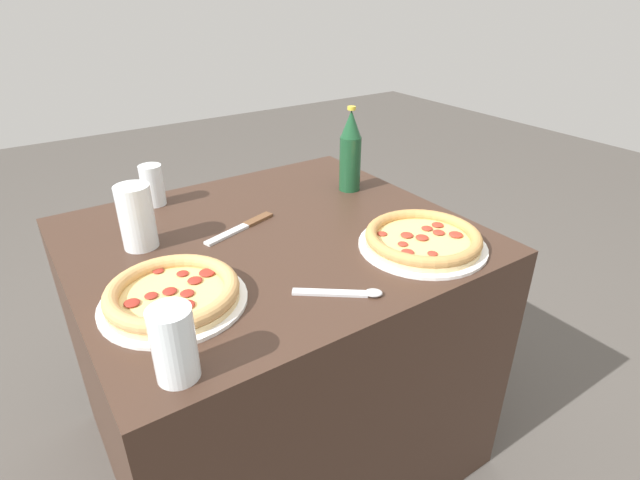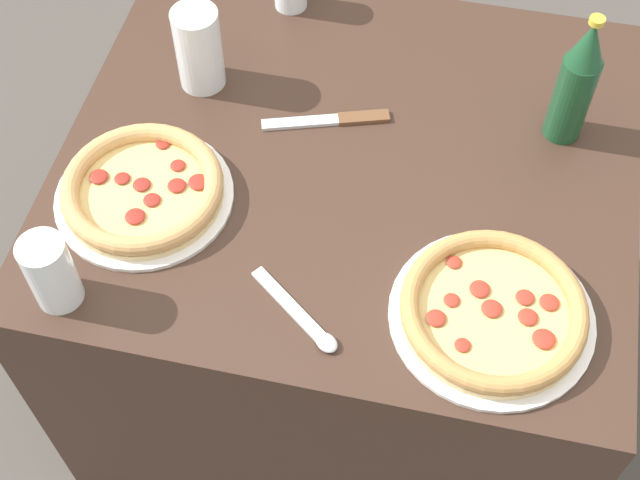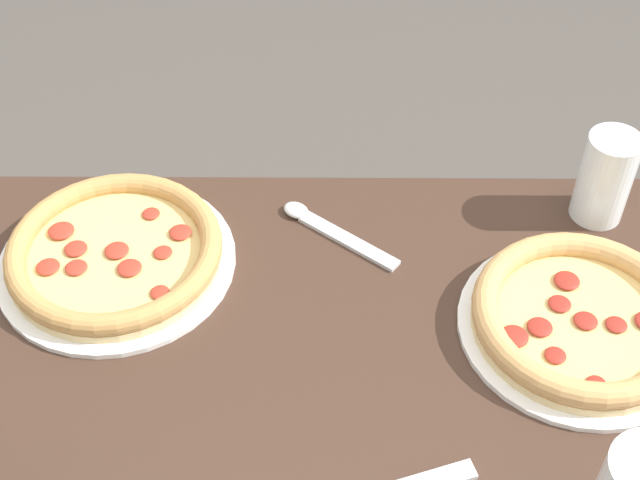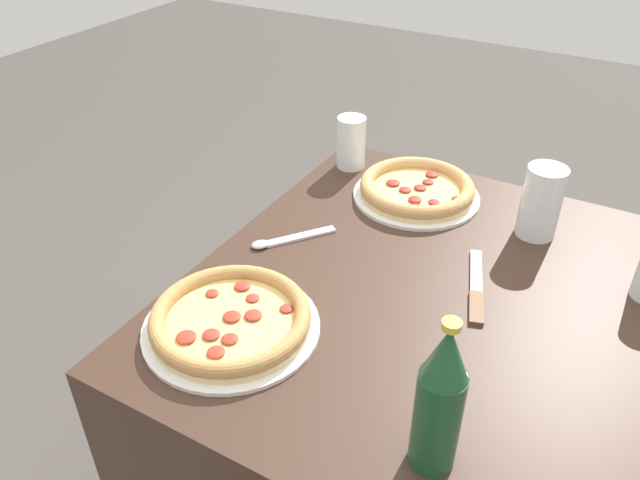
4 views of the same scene
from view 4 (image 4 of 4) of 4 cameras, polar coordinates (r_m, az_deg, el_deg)
name	(u,v)px [view 4 (image 4 of 4)]	position (r m, az deg, el deg)	size (l,w,h in m)	color
table	(415,421)	(1.44, 8.64, -16.05)	(0.96, 0.87, 0.73)	#3D281E
pizza_pepperoni	(231,320)	(1.08, -8.17, -7.26)	(0.31, 0.31, 0.04)	white
pizza_veggie	(417,189)	(1.46, 8.83, 4.60)	(0.29, 0.29, 0.05)	white
glass_orange_juice	(351,145)	(1.56, 2.85, 8.69)	(0.07, 0.07, 0.13)	white
glass_lemonade	(540,206)	(1.36, 19.49, 2.97)	(0.08, 0.08, 0.16)	white
beer_bottle	(440,400)	(0.83, 10.89, -14.19)	(0.06, 0.06, 0.25)	#194728
knife	(476,289)	(1.20, 14.09, -4.35)	(0.22, 0.09, 0.01)	brown
spoon	(284,240)	(1.30, -3.32, 0.02)	(0.16, 0.13, 0.01)	silver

